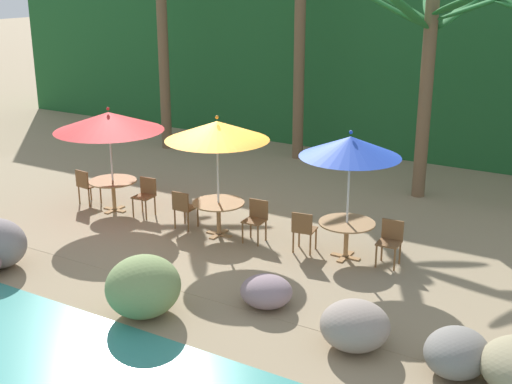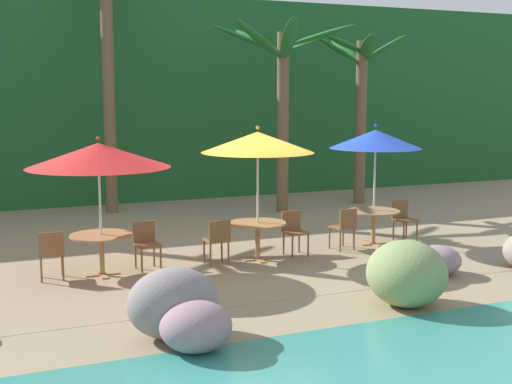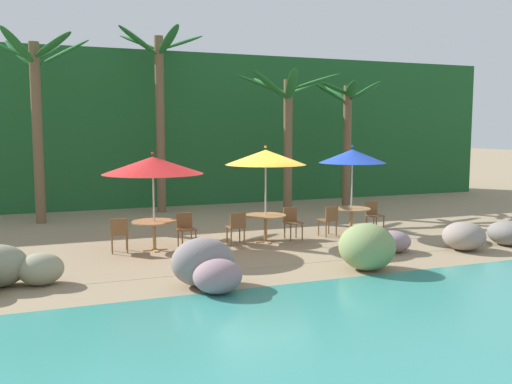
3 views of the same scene
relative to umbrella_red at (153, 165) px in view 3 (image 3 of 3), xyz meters
name	(u,v)px [view 3 (image 3 of 3)]	position (x,y,z in m)	size (l,w,h in m)	color
ground_plane	(260,242)	(2.83, -0.01, -2.13)	(120.00, 120.00, 0.00)	#937F60
terrace_deck	(260,242)	(2.83, -0.01, -2.13)	(18.00, 5.20, 0.01)	#937F60
foliage_backdrop	(180,130)	(2.83, 8.99, 0.87)	(28.00, 2.40, 6.00)	#1E5628
rock_seawall	(369,244)	(4.39, -2.90, -1.74)	(15.85, 3.16, 1.01)	gray
umbrella_red	(153,165)	(0.00, 0.00, 0.00)	(2.49, 2.49, 2.46)	silver
dining_table_red	(154,226)	(0.00, 0.00, -1.52)	(1.10, 1.10, 0.74)	#A37547
chair_red_seaward	(186,227)	(0.84, 0.16, -1.62)	(0.45, 0.46, 0.87)	brown
chair_red_inland	(119,232)	(-0.85, -0.01, -1.62)	(0.46, 0.46, 0.87)	brown
umbrella_orange	(266,157)	(2.98, -0.04, 0.14)	(2.15, 2.15, 2.59)	silver
dining_table_orange	(265,219)	(2.98, -0.04, -1.52)	(1.10, 1.10, 0.74)	#A37547
chair_orange_seaward	(292,221)	(3.82, 0.10, -1.62)	(0.44, 0.45, 0.87)	brown
chair_orange_inland	(237,226)	(2.13, -0.13, -1.62)	(0.42, 0.43, 0.87)	brown
umbrella_blue	(352,156)	(5.78, 0.25, 0.11)	(1.93, 1.93, 2.56)	silver
dining_table_blue	(351,212)	(5.78, 0.25, -1.52)	(1.10, 1.10, 0.74)	#A37547
chair_blue_seaward	(373,214)	(6.62, 0.39, -1.62)	(0.44, 0.45, 0.87)	brown
chair_blue_inland	(329,219)	(4.95, 0.03, -1.62)	(0.48, 0.48, 0.87)	brown
palm_tree_nearest	(36,96)	(-2.63, 5.39, 1.92)	(3.56, 3.33, 5.98)	brown
palm_tree_second	(160,95)	(1.49, 6.44, 2.10)	(3.29, 3.28, 6.52)	brown
palm_tree_third	(287,113)	(5.75, 4.75, 1.45)	(3.75, 3.65, 5.05)	brown
palm_tree_fourth	(347,121)	(8.45, 5.18, 1.21)	(2.77, 2.75, 4.81)	brown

